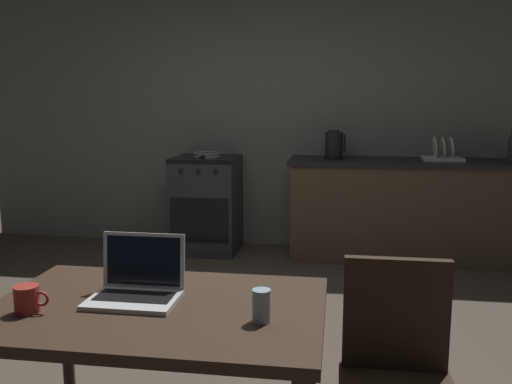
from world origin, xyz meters
name	(u,v)px	position (x,y,z in m)	size (l,w,h in m)	color
ground_plane	(205,360)	(0.00, 0.00, 0.00)	(12.00, 12.00, 0.00)	#473D33
back_wall	(297,102)	(0.30, 2.58, 1.42)	(6.40, 0.10, 2.84)	slate
kitchen_counter	(408,210)	(1.35, 2.23, 0.46)	(2.16, 0.64, 0.91)	#4C3D2D
stove_oven	(207,204)	(-0.53, 2.22, 0.45)	(0.60, 0.62, 0.91)	#2D2D30
dining_table	(158,324)	(0.08, -0.99, 0.64)	(1.19, 0.78, 0.71)	#332319
chair	(397,370)	(0.93, -0.94, 0.50)	(0.40, 0.40, 0.88)	#2D2116
laptop	(137,287)	(-0.01, -0.95, 0.76)	(0.32, 0.25, 0.23)	silver
electric_kettle	(334,145)	(0.67, 2.23, 1.03)	(0.19, 0.17, 0.26)	black
bottle	(512,146)	(2.18, 2.18, 1.05)	(0.07, 0.07, 0.29)	#2D2D33
frying_pan	(207,154)	(-0.51, 2.20, 0.93)	(0.27, 0.44, 0.05)	gray
coffee_mug	(27,299)	(-0.34, -1.13, 0.76)	(0.12, 0.09, 0.09)	#9E2D28
drinking_glass	(261,306)	(0.47, -1.08, 0.77)	(0.06, 0.06, 0.11)	#99B7C6
dish_rack	(442,155)	(1.62, 2.23, 0.96)	(0.34, 0.26, 0.21)	silver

